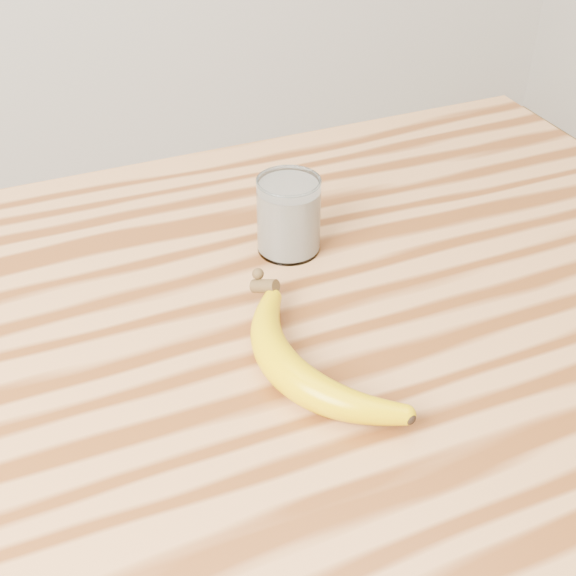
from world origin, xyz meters
name	(u,v)px	position (x,y,z in m)	size (l,w,h in m)	color
table	(255,412)	(0.00, 0.00, 0.77)	(1.20, 0.80, 0.90)	#B17743
smoothie_glass	(289,216)	(0.09, 0.12, 0.95)	(0.07, 0.07, 0.09)	white
banana	(287,373)	(0.00, -0.10, 0.92)	(0.11, 0.31, 0.04)	#D3A900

